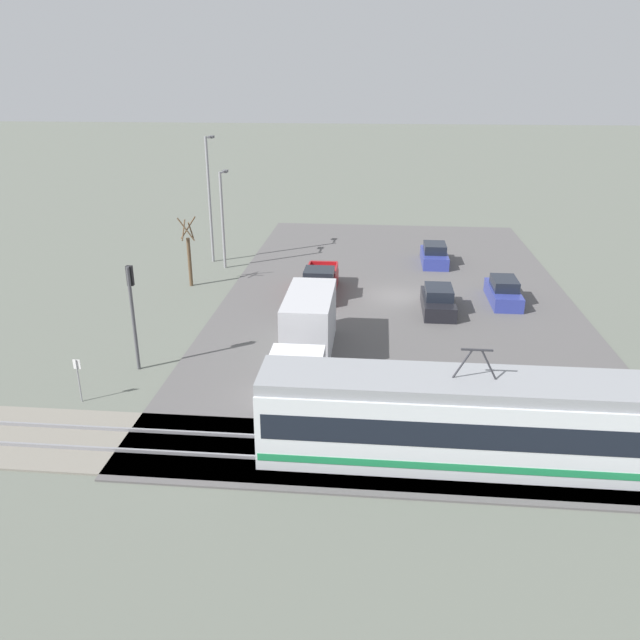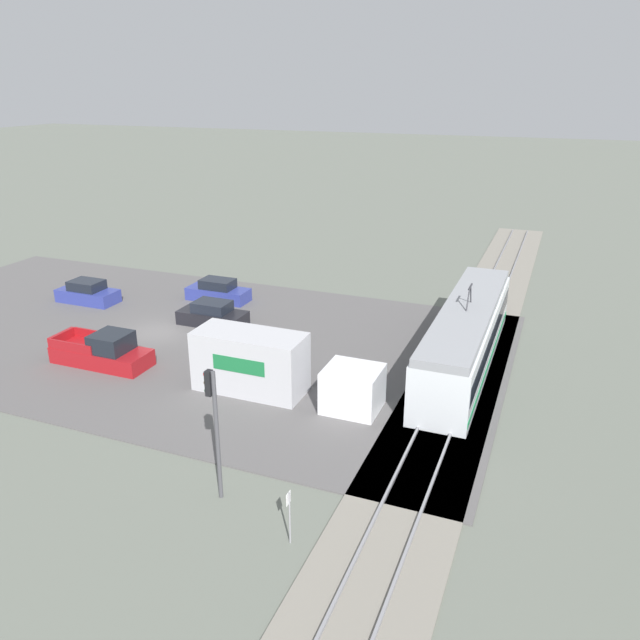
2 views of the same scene
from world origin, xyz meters
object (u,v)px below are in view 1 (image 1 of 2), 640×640
sedan_car_2 (503,292)px  street_lamp_near_crossing (223,212)px  box_truck (307,334)px  pickup_truck (320,284)px  sedan_car_0 (438,301)px  no_parking_sign (78,376)px  traffic_light_pole (132,304)px  street_tree (189,255)px  light_rail_tram (470,421)px  sedan_car_1 (434,255)px  street_lamp_mid_block (210,192)px

sedan_car_2 → street_lamp_near_crossing: 20.59m
box_truck → pickup_truck: box_truck is taller
sedan_car_0 → no_parking_sign: bearing=-142.2°
box_truck → no_parking_sign: box_truck is taller
box_truck → sedan_car_0: box_truck is taller
traffic_light_pole → no_parking_sign: 4.29m
pickup_truck → street_tree: size_ratio=1.17×
light_rail_tram → sedan_car_1: bearing=-91.6°
sedan_car_1 → street_lamp_near_crossing: size_ratio=0.60×
sedan_car_0 → sedan_car_2: size_ratio=0.98×
street_tree → street_lamp_mid_block: 6.97m
no_parking_sign → light_rail_tram: bearing=169.3°
sedan_car_0 → street_lamp_near_crossing: street_lamp_near_crossing is taller
street_lamp_mid_block → traffic_light_pole: bearing=93.6°
street_lamp_near_crossing → traffic_light_pole: bearing=89.6°
sedan_car_2 → street_lamp_mid_block: bearing=-20.6°
no_parking_sign → box_truck: bearing=-151.7°
sedan_car_1 → sedan_car_2: 9.09m
sedan_car_0 → street_lamp_mid_block: 19.68m
sedan_car_0 → street_lamp_mid_block: street_lamp_mid_block is taller
street_tree → no_parking_sign: size_ratio=2.36×
sedan_car_1 → light_rail_tram: bearing=88.4°
pickup_truck → street_lamp_mid_block: (9.00, -7.41, 4.52)m
sedan_car_0 → street_lamp_near_crossing: size_ratio=0.61×
light_rail_tram → box_truck: (6.91, -8.13, -0.22)m
sedan_car_2 → no_parking_sign: no_parking_sign is taller
sedan_car_1 → no_parking_sign: no_parking_sign is taller
box_truck → sedan_car_0: 10.54m
pickup_truck → sedan_car_1: size_ratio=1.30×
street_tree → no_parking_sign: (0.14, 16.43, -0.92)m
box_truck → sedan_car_1: (-7.66, -18.12, -0.76)m
sedan_car_1 → sedan_car_0: bearing=87.0°
traffic_light_pole → street_lamp_near_crossing: (-0.12, -17.60, 0.77)m
light_rail_tram → sedan_car_1: (-0.75, -26.24, -0.99)m
sedan_car_2 → light_rail_tram: bearing=76.1°
sedan_car_2 → street_lamp_near_crossing: street_lamp_near_crossing is taller
pickup_truck → sedan_car_1: 11.24m
light_rail_tram → traffic_light_pole: size_ratio=2.95×
street_lamp_mid_block → street_lamp_near_crossing: bearing=130.2°
pickup_truck → sedan_car_2: bearing=178.2°
box_truck → sedan_car_1: box_truck is taller
sedan_car_1 → no_parking_sign: size_ratio=2.12×
no_parking_sign → street_lamp_near_crossing: bearing=-93.9°
sedan_car_0 → sedan_car_1: 10.39m
sedan_car_0 → sedan_car_1: bearing=87.0°
box_truck → no_parking_sign: (9.41, 5.05, -0.25)m
sedan_car_1 → pickup_truck: bearing=45.0°
sedan_car_2 → street_tree: street_tree is taller
light_rail_tram → street_lamp_near_crossing: street_lamp_near_crossing is taller
sedan_car_2 → street_lamp_mid_block: street_lamp_mid_block is taller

